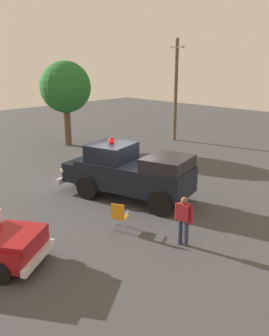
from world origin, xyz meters
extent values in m
plane|color=#424244|center=(0.00, 0.00, 0.00)|extent=(60.00, 60.00, 0.00)
cylinder|color=black|center=(1.20, -0.87, 0.52)|extent=(0.56, 1.09, 1.04)
cylinder|color=black|center=(-0.74, -1.35, 0.52)|extent=(0.56, 1.09, 1.04)
cylinder|color=black|center=(0.36, 2.52, 0.52)|extent=(0.56, 1.09, 1.04)
cylinder|color=black|center=(-1.58, 2.04, 0.52)|extent=(0.56, 1.09, 1.04)
cube|color=black|center=(-0.19, 0.59, 1.05)|extent=(3.21, 5.26, 1.10)
cube|color=black|center=(0.49, -2.18, 0.92)|extent=(1.92, 1.30, 0.84)
cube|color=black|center=(0.09, -0.53, 1.95)|extent=(2.25, 2.11, 0.76)
cube|color=#232328|center=(-0.56, 2.09, 1.80)|extent=(2.31, 2.12, 0.60)
cube|color=silver|center=(0.60, -2.62, 0.92)|extent=(1.43, 0.46, 0.64)
cube|color=silver|center=(0.62, -2.72, 0.50)|extent=(2.22, 0.73, 0.24)
sphere|color=white|center=(1.36, -2.43, 1.00)|extent=(0.31, 0.31, 0.26)
sphere|color=white|center=(-0.16, -2.81, 1.00)|extent=(0.31, 0.31, 0.26)
sphere|color=red|center=(0.09, -0.53, 2.45)|extent=(0.34, 0.34, 0.28)
cylinder|color=black|center=(5.39, 1.41, 0.34)|extent=(0.59, 0.71, 0.68)
cylinder|color=black|center=(6.77, 2.29, 0.34)|extent=(0.59, 0.71, 0.68)
cube|color=maroon|center=(6.08, 1.85, 0.98)|extent=(2.14, 2.06, 0.20)
cube|color=silver|center=(5.69, 2.47, 0.40)|extent=(1.69, 1.16, 0.20)
cylinder|color=#B7BABF|center=(2.12, 1.93, 0.22)|extent=(0.04, 0.04, 0.44)
cylinder|color=#B7BABF|center=(1.93, 2.32, 0.22)|extent=(0.04, 0.04, 0.44)
cylinder|color=#B7BABF|center=(2.52, 2.12, 0.22)|extent=(0.04, 0.04, 0.44)
cylinder|color=#B7BABF|center=(2.33, 2.51, 0.22)|extent=(0.04, 0.04, 0.44)
cube|color=orange|center=(2.22, 2.22, 0.46)|extent=(0.64, 0.64, 0.04)
cube|color=orange|center=(2.44, 2.32, 0.74)|extent=(0.24, 0.45, 0.56)
cube|color=#B7BABF|center=(2.33, 2.00, 0.62)|extent=(0.41, 0.22, 0.03)
cube|color=#B7BABF|center=(2.12, 2.44, 0.62)|extent=(0.41, 0.22, 0.03)
cylinder|color=#2D334C|center=(1.61, 4.66, 0.44)|extent=(0.17, 0.17, 0.88)
cylinder|color=#2D334C|center=(1.64, 4.45, 0.44)|extent=(0.17, 0.17, 0.88)
cube|color=maroon|center=(1.63, 4.56, 1.16)|extent=(0.32, 0.45, 0.56)
cylinder|color=maroon|center=(1.59, 4.82, 1.10)|extent=(0.11, 0.11, 0.60)
cylinder|color=maroon|center=(1.67, 4.29, 1.10)|extent=(0.11, 0.11, 0.60)
sphere|color=brown|center=(1.63, 4.56, 1.56)|extent=(0.26, 0.26, 0.23)
cylinder|color=brown|center=(-4.31, -9.91, 1.40)|extent=(0.47, 0.47, 2.80)
sphere|color=#226728|center=(-4.31, -9.91, 4.01)|extent=(3.45, 3.45, 3.45)
cylinder|color=brown|center=(-10.82, -5.58, 3.60)|extent=(0.26, 0.26, 7.21)
cube|color=brown|center=(-10.82, -5.58, 6.61)|extent=(0.71, 1.63, 0.12)
camera|label=1|loc=(10.42, 10.88, 5.88)|focal=38.92mm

